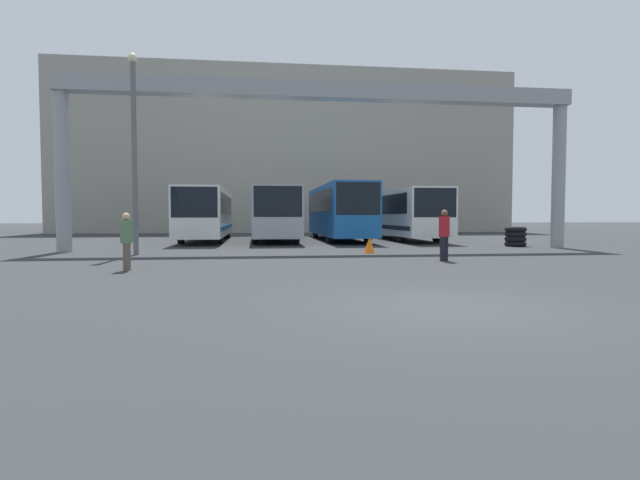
# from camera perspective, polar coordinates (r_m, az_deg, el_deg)

# --- Properties ---
(ground_plane) EXTENTS (200.00, 200.00, 0.00)m
(ground_plane) POSITION_cam_1_polar(r_m,az_deg,el_deg) (8.52, 14.15, -7.48)
(ground_plane) COLOR #2D3033
(building_backdrop) EXTENTS (41.70, 12.00, 14.88)m
(building_backdrop) POSITION_cam_1_polar(r_m,az_deg,el_deg) (50.81, -3.82, 9.48)
(building_backdrop) COLOR gray
(building_backdrop) RESTS_ON ground
(overhead_gantry) EXTENTS (22.62, 0.80, 7.31)m
(overhead_gantry) POSITION_cam_1_polar(r_m,az_deg,el_deg) (22.53, 0.73, 14.19)
(overhead_gantry) COLOR gray
(overhead_gantry) RESTS_ON ground
(bus_slot_0) EXTENTS (2.43, 12.41, 3.01)m
(bus_slot_0) POSITION_cam_1_polar(r_m,az_deg,el_deg) (30.97, -12.79, 3.14)
(bus_slot_0) COLOR silver
(bus_slot_0) RESTS_ON ground
(bus_slot_1) EXTENTS (2.62, 12.14, 3.08)m
(bus_slot_1) POSITION_cam_1_polar(r_m,az_deg,el_deg) (30.72, -5.31, 3.28)
(bus_slot_1) COLOR #999EA5
(bus_slot_1) RESTS_ON ground
(bus_slot_2) EXTENTS (2.49, 11.96, 3.30)m
(bus_slot_2) POSITION_cam_1_polar(r_m,az_deg,el_deg) (31.03, 2.16, 3.50)
(bus_slot_2) COLOR #1959A5
(bus_slot_2) RESTS_ON ground
(bus_slot_3) EXTENTS (2.48, 11.87, 3.04)m
(bus_slot_3) POSITION_cam_1_polar(r_m,az_deg,el_deg) (31.89, 9.34, 3.19)
(bus_slot_3) COLOR silver
(bus_slot_3) RESTS_ON ground
(pedestrian_near_center) EXTENTS (0.35, 0.35, 1.70)m
(pedestrian_near_center) POSITION_cam_1_polar(r_m,az_deg,el_deg) (17.09, 14.01, 0.68)
(pedestrian_near_center) COLOR black
(pedestrian_near_center) RESTS_ON ground
(pedestrian_mid_right) EXTENTS (0.33, 0.33, 1.59)m
(pedestrian_mid_right) POSITION_cam_1_polar(r_m,az_deg,el_deg) (14.68, -21.24, 0.01)
(pedestrian_mid_right) COLOR brown
(pedestrian_mid_right) RESTS_ON ground
(traffic_cone) EXTENTS (0.46, 0.46, 0.65)m
(traffic_cone) POSITION_cam_1_polar(r_m,az_deg,el_deg) (20.23, 5.68, -0.58)
(traffic_cone) COLOR orange
(traffic_cone) RESTS_ON ground
(tire_stack) EXTENTS (1.04, 1.04, 0.96)m
(tire_stack) POSITION_cam_1_polar(r_m,az_deg,el_deg) (26.45, 21.44, 0.36)
(tire_stack) COLOR black
(tire_stack) RESTS_ON ground
(lamp_post) EXTENTS (0.36, 0.36, 7.68)m
(lamp_post) POSITION_cam_1_polar(r_m,az_deg,el_deg) (20.69, -20.47, 10.09)
(lamp_post) COLOR #595B60
(lamp_post) RESTS_ON ground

